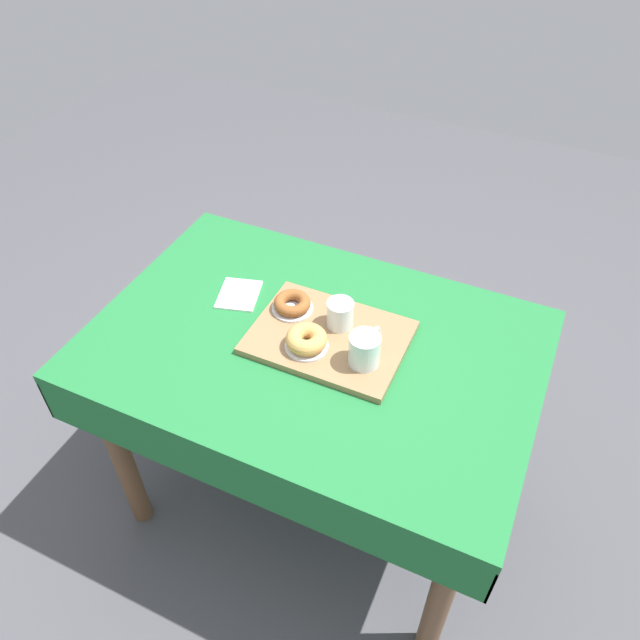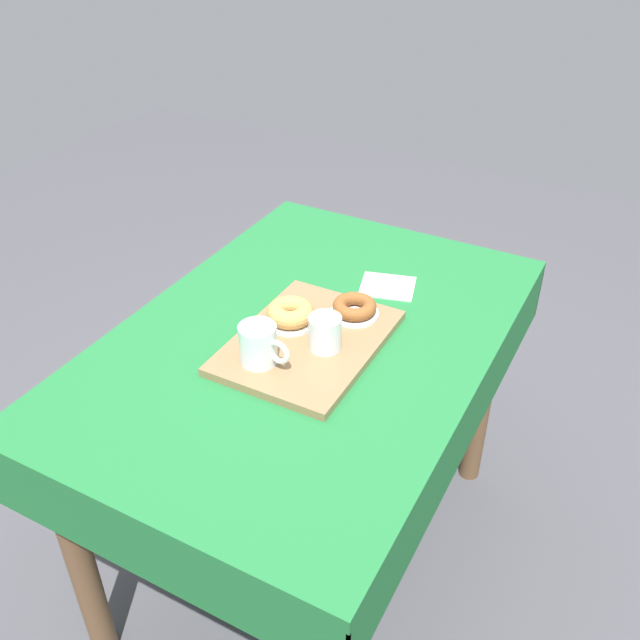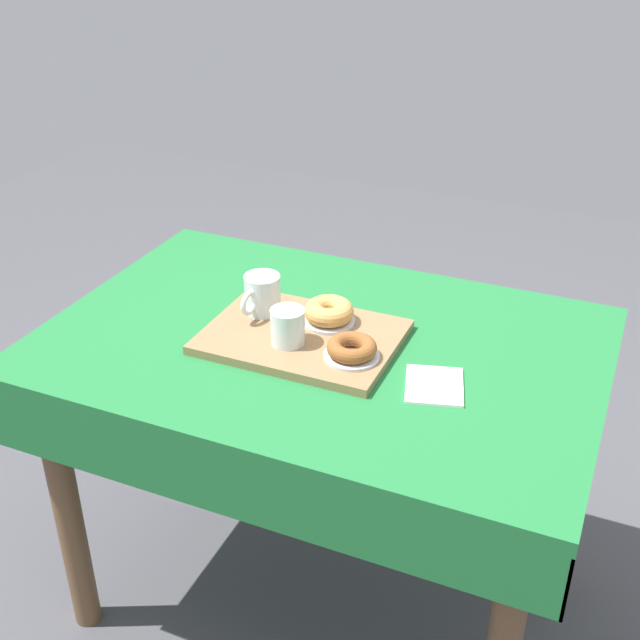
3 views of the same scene
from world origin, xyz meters
The scene contains 10 objects.
ground_plane centered at (0.00, 0.00, 0.00)m, with size 6.00×6.00×0.00m, color #47474C.
dining_table centered at (0.00, 0.00, 0.65)m, with size 1.20×0.82×0.77m.
serving_tray centered at (0.04, 0.02, 0.78)m, with size 0.41×0.30×0.02m, color olive.
tea_mug_left centered at (0.16, -0.03, 0.83)m, with size 0.08×0.12×0.09m.
water_glass_near centered at (0.05, 0.07, 0.83)m, with size 0.07×0.07×0.08m.
donut_plate_left centered at (-0.10, 0.07, 0.80)m, with size 0.12×0.12×0.01m, color silver.
sugar_donut_left centered at (-0.10, 0.07, 0.82)m, with size 0.10×0.10×0.03m, color brown.
donut_plate_right centered at (0.00, -0.04, 0.80)m, with size 0.12×0.12×0.01m, color silver.
sugar_donut_right centered at (0.00, -0.04, 0.82)m, with size 0.11×0.11×0.04m, color tan.
paper_napkin centered at (-0.28, 0.08, 0.78)m, with size 0.11×0.13×0.01m, color white.
Camera 2 is at (1.14, 0.65, 1.72)m, focal length 39.49 mm.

